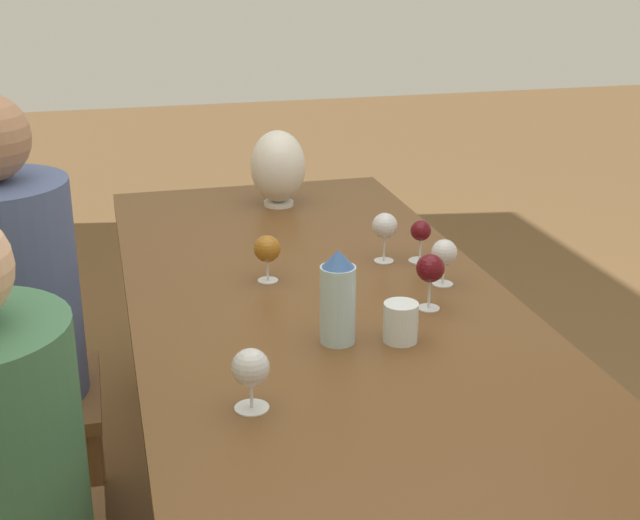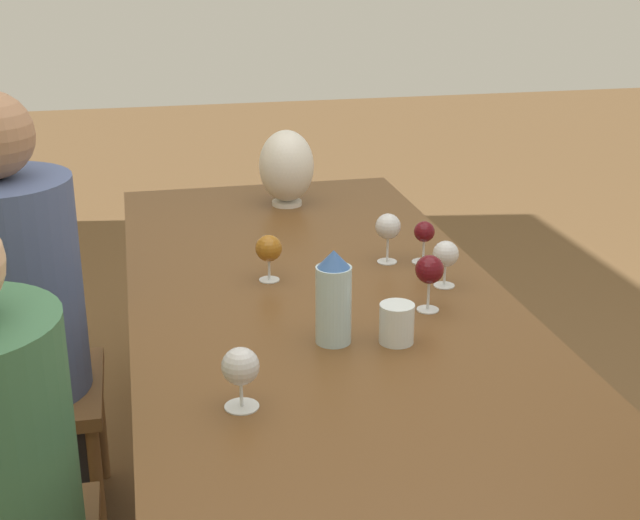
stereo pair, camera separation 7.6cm
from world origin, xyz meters
TOP-DOWN VIEW (x-y plane):
  - dining_table at (0.00, 0.00)m, footprint 2.49×0.99m
  - water_bottle at (-0.15, 0.03)m, footprint 0.08×0.08m
  - water_tumbler at (-0.19, -0.11)m, footprint 0.08×0.08m
  - vase at (0.96, -0.06)m, footprint 0.19×0.19m
  - wine_glass_0 at (0.12, -0.34)m, footprint 0.07×0.07m
  - wine_glass_1 at (0.33, -0.24)m, footprint 0.07×0.07m
  - wine_glass_2 at (0.31, -0.35)m, footprint 0.07×0.07m
  - wine_glass_3 at (-0.02, -0.25)m, footprint 0.07×0.07m
  - wine_glass_4 at (-0.41, 0.28)m, footprint 0.08×0.08m
  - wine_glass_5 at (0.26, 0.11)m, footprint 0.07×0.07m
  - person_far at (0.35, 0.79)m, footprint 0.39×0.39m

SIDE VIEW (x-z plane):
  - person_far at x=0.35m, z-range 0.03..1.31m
  - dining_table at x=0.00m, z-range 0.30..1.04m
  - water_tumbler at x=-0.19m, z-range 0.74..0.83m
  - wine_glass_2 at x=0.31m, z-range 0.77..0.89m
  - wine_glass_4 at x=-0.41m, z-range 0.76..0.89m
  - wine_glass_0 at x=0.12m, z-range 0.77..0.89m
  - wine_glass_5 at x=0.26m, z-range 0.77..0.90m
  - wine_glass_1 at x=0.33m, z-range 0.77..0.92m
  - wine_glass_3 at x=-0.02m, z-range 0.77..0.92m
  - water_bottle at x=-0.15m, z-range 0.74..0.96m
  - vase at x=0.96m, z-range 0.74..1.01m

